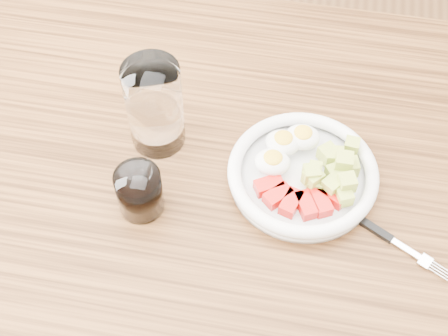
% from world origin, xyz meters
% --- Properties ---
extents(dining_table, '(1.50, 0.90, 0.77)m').
position_xyz_m(dining_table, '(0.00, 0.00, 0.67)').
color(dining_table, brown).
rests_on(dining_table, ground).
extents(bowl, '(0.23, 0.23, 0.06)m').
position_xyz_m(bowl, '(0.11, 0.03, 0.79)').
color(bowl, white).
rests_on(bowl, dining_table).
extents(fork, '(0.17, 0.10, 0.01)m').
position_xyz_m(fork, '(0.24, -0.05, 0.77)').
color(fork, black).
rests_on(fork, dining_table).
extents(water_glass, '(0.09, 0.09, 0.16)m').
position_xyz_m(water_glass, '(-0.13, 0.07, 0.85)').
color(water_glass, white).
rests_on(water_glass, dining_table).
extents(coffee_glass, '(0.07, 0.07, 0.08)m').
position_xyz_m(coffee_glass, '(-0.12, -0.06, 0.81)').
color(coffee_glass, white).
rests_on(coffee_glass, dining_table).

